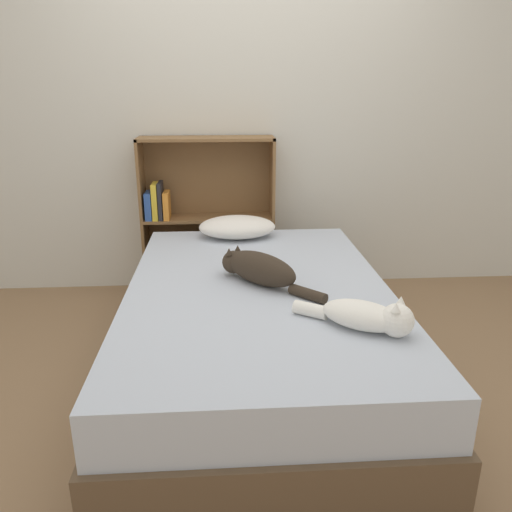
% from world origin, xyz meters
% --- Properties ---
extents(ground_plane, '(8.00, 8.00, 0.00)m').
position_xyz_m(ground_plane, '(0.00, 0.00, 0.00)').
color(ground_plane, '#846647').
extents(wall_back, '(8.00, 0.06, 2.50)m').
position_xyz_m(wall_back, '(0.00, 1.36, 1.25)').
color(wall_back, silver).
rests_on(wall_back, ground_plane).
extents(bed, '(1.30, 2.01, 0.52)m').
position_xyz_m(bed, '(0.00, 0.00, 0.26)').
color(bed, brown).
rests_on(bed, ground_plane).
extents(pillow, '(0.49, 0.32, 0.14)m').
position_xyz_m(pillow, '(-0.08, 0.82, 0.59)').
color(pillow, white).
rests_on(pillow, bed).
extents(cat_light, '(0.45, 0.34, 0.15)m').
position_xyz_m(cat_light, '(0.40, -0.49, 0.58)').
color(cat_light, white).
rests_on(cat_light, bed).
extents(cat_dark, '(0.49, 0.48, 0.16)m').
position_xyz_m(cat_dark, '(0.00, 0.03, 0.60)').
color(cat_dark, '#33281E').
rests_on(cat_dark, bed).
extents(bookshelf, '(0.92, 0.26, 1.11)m').
position_xyz_m(bookshelf, '(-0.30, 1.23, 0.57)').
color(bookshelf, brown).
rests_on(bookshelf, ground_plane).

